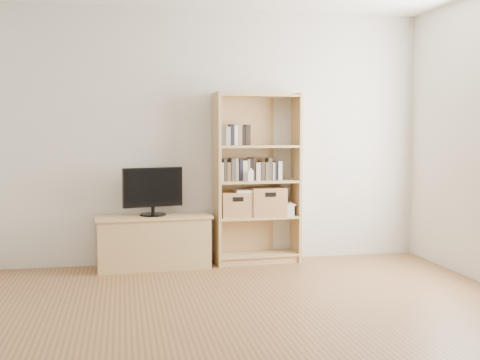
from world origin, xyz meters
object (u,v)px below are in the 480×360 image
object	(u,v)px
baby_monitor	(251,176)
tv_stand	(153,243)
television	(153,192)
laptop	(250,191)
basket_left	(235,204)
basket_right	(267,202)
bookshelf	(257,178)

from	to	relation	value
baby_monitor	tv_stand	bearing A→B (deg)	174.95
television	laptop	bearing A→B (deg)	-12.49
baby_monitor	basket_left	distance (m)	0.34
basket_left	basket_right	size ratio (longest dim) A/B	0.86
bookshelf	laptop	size ratio (longest dim) A/B	5.39
tv_stand	television	world-z (taller)	television
television	baby_monitor	xyz separation A→B (m)	(0.98, -0.05, 0.15)
basket_right	tv_stand	bearing A→B (deg)	-178.06
basket_left	tv_stand	bearing A→B (deg)	179.62
bookshelf	baby_monitor	xyz separation A→B (m)	(-0.09, -0.10, 0.03)
basket_left	television	bearing A→B (deg)	179.62
baby_monitor	basket_left	world-z (taller)	baby_monitor
basket_right	baby_monitor	bearing A→B (deg)	-153.01
tv_stand	bookshelf	world-z (taller)	bookshelf
television	basket_right	bearing A→B (deg)	-11.74
bookshelf	baby_monitor	distance (m)	0.14
tv_stand	bookshelf	size ratio (longest dim) A/B	0.63
baby_monitor	basket_right	xyz separation A→B (m)	(0.20, 0.10, -0.28)
baby_monitor	laptop	size ratio (longest dim) A/B	0.33
television	laptop	size ratio (longest dim) A/B	1.86
television	bookshelf	bearing A→B (deg)	-11.55
bookshelf	tv_stand	bearing A→B (deg)	179.48
tv_stand	baby_monitor	distance (m)	1.18
bookshelf	basket_right	distance (m)	0.27
bookshelf	basket_left	size ratio (longest dim) A/B	5.70
tv_stand	basket_right	distance (m)	1.24
baby_monitor	laptop	xyz separation A→B (m)	(0.02, 0.08, -0.16)
tv_stand	bookshelf	bearing A→B (deg)	-1.00
bookshelf	baby_monitor	size ratio (longest dim) A/B	16.32
basket_left	bookshelf	bearing A→B (deg)	1.81
television	basket_right	world-z (taller)	television
basket_left	basket_right	bearing A→B (deg)	0.62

